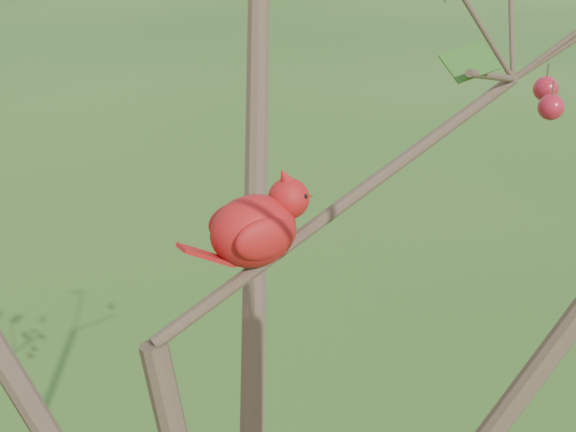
% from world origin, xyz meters
% --- Properties ---
extents(crabapple_tree, '(2.35, 2.05, 2.95)m').
position_xyz_m(crabapple_tree, '(0.03, -0.02, 2.12)').
color(crabapple_tree, '#3A2B1F').
rests_on(crabapple_tree, ground).
extents(cardinal, '(0.19, 0.10, 0.13)m').
position_xyz_m(cardinal, '(0.10, 0.09, 2.07)').
color(cardinal, red).
rests_on(cardinal, ground).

